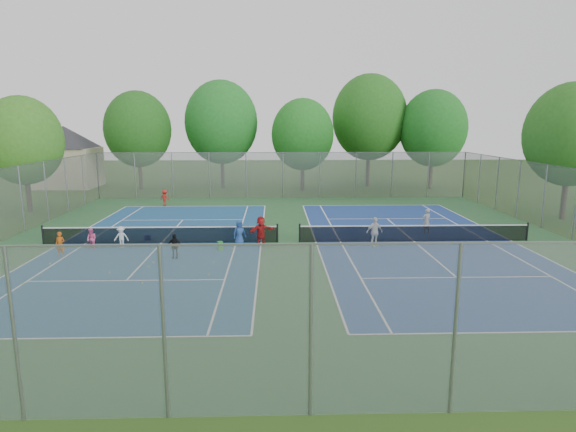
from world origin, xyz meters
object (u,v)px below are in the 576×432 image
object	(u,v)px
instructor	(426,221)
net_left	(161,235)
net_right	(414,234)
ball_crate	(148,237)
ball_hopper	(220,246)

from	to	relation	value
instructor	net_left	bearing A→B (deg)	-11.26
net_right	ball_crate	xyz separation A→B (m)	(-14.96, 0.84, -0.31)
net_left	net_right	xyz separation A→B (m)	(14.00, 0.00, 0.00)
net_left	net_right	distance (m)	14.00
net_right	instructor	world-z (taller)	instructor
net_left	ball_crate	world-z (taller)	net_left
ball_hopper	instructor	distance (m)	12.33
net_right	ball_hopper	world-z (taller)	net_right
net_right	ball_hopper	distance (m)	10.72
ball_crate	net_left	bearing A→B (deg)	-40.98
ball_crate	ball_hopper	world-z (taller)	ball_hopper
net_left	ball_crate	xyz separation A→B (m)	(-0.96, 0.84, -0.31)
ball_hopper	net_left	bearing A→B (deg)	154.40
instructor	net_right	bearing A→B (deg)	37.37
net_left	net_right	world-z (taller)	same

